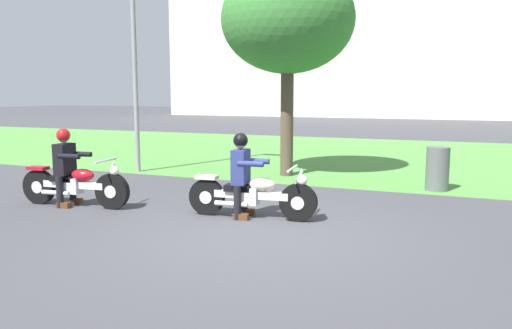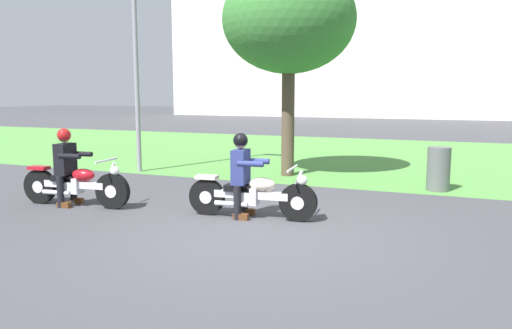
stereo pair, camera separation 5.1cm
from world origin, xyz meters
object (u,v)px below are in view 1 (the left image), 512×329
Objects in this scene: motorcycle_lead at (252,195)px; rider_lead at (242,169)px; trash_can at (437,169)px; motorcycle_follow at (75,185)px; tree_roadside at (288,21)px; rider_follow at (66,161)px; streetlight_pole at (137,17)px.

rider_lead is (-0.17, -0.01, 0.43)m from motorcycle_lead.
motorcycle_follow is at bearing -146.06° from trash_can.
motorcycle_lead is 5.47m from tree_roadside.
streetlight_pole is at bearing 99.88° from rider_follow.
rider_follow is (-3.42, -0.42, 0.44)m from motorcycle_lead.
tree_roadside is at bearing 169.42° from trash_can.
motorcycle_lead is 0.43× the size of tree_roadside.
rider_lead is at bearing -81.14° from tree_roadside.
trash_can is (2.86, 3.61, -0.35)m from rider_lead.
rider_lead is 3.14m from motorcycle_follow.
tree_roadside is 5.49× the size of trash_can.
streetlight_pole is 6.92× the size of trash_can.
rider_lead reaches higher than trash_can.
rider_lead is at bearing 1.49° from rider_follow.
rider_follow reaches higher than trash_can.
rider_lead is 5.21m from tree_roadside.
motorcycle_lead is 1.54× the size of rider_follow.
tree_roadside is (-0.83, 4.25, 3.33)m from motorcycle_lead.
motorcycle_lead is 3.28m from motorcycle_follow.
rider_lead is 0.28× the size of tree_roadside.
motorcycle_lead is 1.56× the size of rider_lead.
tree_roadside is at bearing 95.50° from motorcycle_lead.
rider_lead is 1.52× the size of trash_can.
motorcycle_follow is at bearing -117.47° from tree_roadside.
streetlight_pole is (-1.06, 3.82, 3.07)m from rider_follow.
rider_follow is at bearing -119.00° from tree_roadside.
motorcycle_follow is at bearing -178.38° from rider_lead.
motorcycle_lead is at bearing -78.92° from tree_roadside.
rider_follow is at bearing -178.51° from rider_lead.
streetlight_pole is at bearing 102.25° from motorcycle_follow.
rider_follow is (-3.25, -0.40, 0.01)m from rider_lead.
streetlight_pole is at bearing -166.80° from tree_roadside.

